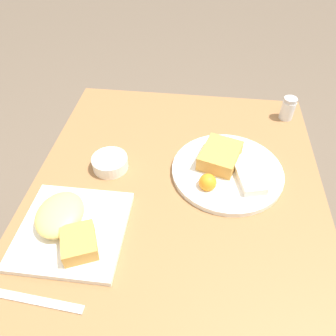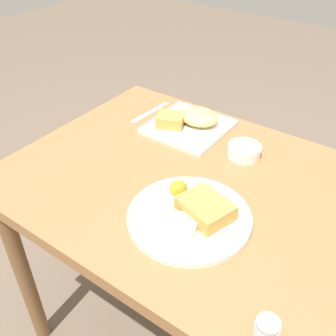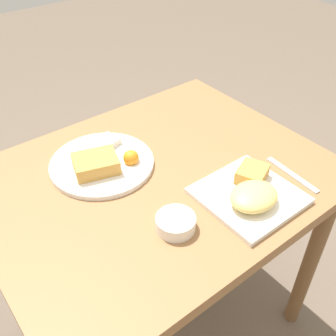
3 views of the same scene
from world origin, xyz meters
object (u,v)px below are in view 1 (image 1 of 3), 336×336
object	(u,v)px
butter_knife	(40,301)
sauce_ramekin	(110,162)
salt_shaker	(288,110)
plate_oval_far	(226,168)
plate_square_near	(69,225)

from	to	relation	value
butter_knife	sauce_ramekin	bearing A→B (deg)	87.03
salt_shaker	plate_oval_far	bearing A→B (deg)	-35.13
plate_oval_far	butter_knife	size ratio (longest dim) A/B	1.65
plate_oval_far	sauce_ramekin	world-z (taller)	plate_oval_far
plate_square_near	salt_shaker	bearing A→B (deg)	132.81
plate_square_near	butter_knife	xyz separation A→B (m)	(0.16, -0.01, -0.02)
sauce_ramekin	plate_square_near	bearing A→B (deg)	-10.84
sauce_ramekin	butter_knife	size ratio (longest dim) A/B	0.53
plate_oval_far	butter_knife	bearing A→B (deg)	-42.12
plate_square_near	sauce_ramekin	distance (m)	0.21
plate_oval_far	sauce_ramekin	distance (m)	0.30
salt_shaker	butter_knife	world-z (taller)	salt_shaker
plate_oval_far	sauce_ramekin	size ratio (longest dim) A/B	3.08
salt_shaker	butter_knife	distance (m)	0.85
plate_square_near	butter_knife	bearing A→B (deg)	-1.85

